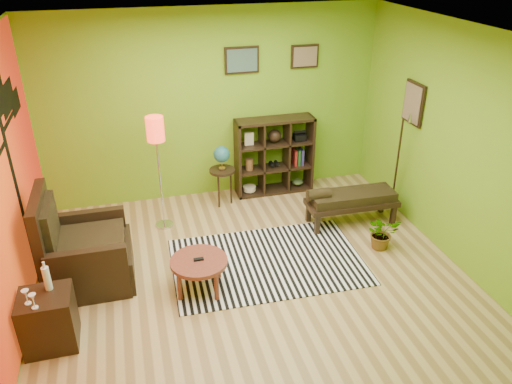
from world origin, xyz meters
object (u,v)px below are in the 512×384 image
object	(u,v)px
side_cabinet	(49,319)
floor_lamp	(156,139)
cube_shelf	(275,156)
potted_plant	(382,236)
coffee_table	(199,264)
globe_table	(222,161)
bench	(350,199)
armchair	(83,255)

from	to	relation	value
side_cabinet	floor_lamp	distance (m)	2.58
cube_shelf	potted_plant	xyz separation A→B (m)	(0.86, -1.92, -0.42)
coffee_table	globe_table	size ratio (longest dim) A/B	0.70
globe_table	cube_shelf	bearing A→B (deg)	13.65
floor_lamp	cube_shelf	size ratio (longest dim) A/B	1.33
side_cabinet	cube_shelf	size ratio (longest dim) A/B	0.75
side_cabinet	potted_plant	world-z (taller)	side_cabinet
bench	globe_table	bearing A→B (deg)	147.25
potted_plant	bench	bearing A→B (deg)	102.34
globe_table	potted_plant	distance (m)	2.49
floor_lamp	globe_table	bearing A→B (deg)	24.28
floor_lamp	potted_plant	xyz separation A→B (m)	(2.67, -1.29, -1.12)
coffee_table	globe_table	xyz separation A→B (m)	(0.68, 1.94, 0.36)
coffee_table	bench	xyz separation A→B (m)	(2.26, 0.92, 0.03)
armchair	cube_shelf	world-z (taller)	cube_shelf
globe_table	cube_shelf	xyz separation A→B (m)	(0.88, 0.21, -0.10)
globe_table	potted_plant	world-z (taller)	globe_table
coffee_table	side_cabinet	size ratio (longest dim) A/B	0.72
side_cabinet	potted_plant	bearing A→B (deg)	9.99
coffee_table	cube_shelf	distance (m)	2.67
bench	side_cabinet	bearing A→B (deg)	-160.00
globe_table	bench	bearing A→B (deg)	-32.75
cube_shelf	bench	size ratio (longest dim) A/B	0.92
armchair	globe_table	xyz separation A→B (m)	(1.94, 1.43, 0.35)
cube_shelf	globe_table	bearing A→B (deg)	-166.35
cube_shelf	potted_plant	world-z (taller)	cube_shelf
potted_plant	coffee_table	bearing A→B (deg)	-174.54
cube_shelf	bench	world-z (taller)	cube_shelf
cube_shelf	floor_lamp	bearing A→B (deg)	-160.71
coffee_table	cube_shelf	size ratio (longest dim) A/B	0.54
potted_plant	side_cabinet	bearing A→B (deg)	-170.01
globe_table	bench	size ratio (longest dim) A/B	0.71
floor_lamp	bench	size ratio (longest dim) A/B	1.23
armchair	floor_lamp	xyz separation A→B (m)	(1.01, 1.01, 0.94)
bench	potted_plant	world-z (taller)	bench
armchair	bench	bearing A→B (deg)	6.59
globe_table	potted_plant	xyz separation A→B (m)	(1.74, -1.71, -0.53)
armchair	floor_lamp	size ratio (longest dim) A/B	0.73
armchair	potted_plant	world-z (taller)	armchair
cube_shelf	bench	distance (m)	1.44
side_cabinet	bench	bearing A→B (deg)	20.00
coffee_table	armchair	size ratio (longest dim) A/B	0.55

